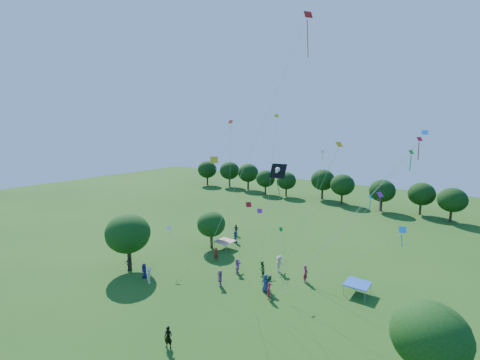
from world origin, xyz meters
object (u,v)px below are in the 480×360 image
red_high_kite (284,75)px  near_tree_east (430,336)px  tent_blue (357,284)px  pirate_kite (278,173)px  man_in_black (168,337)px  near_tree_west (128,233)px  near_tree_north (211,224)px  tent_red_stripe (225,241)px

red_high_kite → near_tree_east: bearing=-23.6°
tent_blue → pirate_kite: pirate_kite is taller
man_in_black → pirate_kite: 14.80m
tent_blue → red_high_kite: 20.80m
near_tree_west → tent_blue: near_tree_west is taller
near_tree_north → tent_red_stripe: size_ratio=2.26×
near_tree_west → man_in_black: (13.62, -6.36, -3.38)m
tent_blue → man_in_black: (-8.84, -15.90, -0.21)m
tent_red_stripe → near_tree_north: bearing=-155.7°
near_tree_east → pirate_kite: (-11.48, 1.88, 8.58)m
near_tree_west → red_high_kite: 23.59m
near_tree_east → tent_blue: near_tree_east is taller
tent_blue → red_high_kite: red_high_kite is taller
near_tree_east → tent_red_stripe: near_tree_east is taller
tent_red_stripe → pirate_kite: pirate_kite is taller
tent_red_stripe → man_in_black: size_ratio=1.33×
red_high_kite → near_tree_west: bearing=-159.8°
near_tree_east → near_tree_north: bearing=158.6°
pirate_kite → tent_red_stripe: bearing=144.7°
near_tree_north → red_high_kite: 21.89m
near_tree_west → near_tree_east: bearing=0.3°
tent_red_stripe → pirate_kite: size_ratio=0.19×
man_in_black → red_high_kite: 23.28m
pirate_kite → near_tree_west: bearing=-173.5°
near_tree_north → tent_blue: bearing=-2.4°
red_high_kite → tent_blue: bearing=29.6°
tent_red_stripe → red_high_kite: red_high_kite is taller
near_tree_north → man_in_black: 19.81m
tent_red_stripe → tent_blue: size_ratio=1.00×
tent_red_stripe → tent_blue: bearing=-5.1°
near_tree_north → tent_red_stripe: near_tree_north is taller
near_tree_west → tent_red_stripe: bearing=66.1°
pirate_kite → tent_blue: bearing=57.9°
near_tree_west → tent_blue: (22.46, 9.54, -3.17)m
man_in_black → near_tree_north: bearing=96.3°
near_tree_north → near_tree_east: 27.91m
tent_red_stripe → man_in_black: bearing=-63.5°
near_tree_north → man_in_black: bearing=-58.1°
near_tree_east → tent_blue: (-6.76, 9.40, -2.70)m
tent_blue → pirate_kite: 14.35m
pirate_kite → red_high_kite: red_high_kite is taller
near_tree_west → near_tree_east: (29.22, 0.14, -0.48)m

